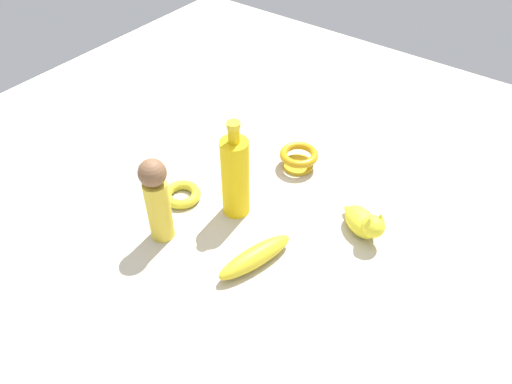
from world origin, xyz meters
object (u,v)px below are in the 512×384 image
at_px(bowl, 299,157).
at_px(person_figure_adult, 157,199).
at_px(cat_figurine, 365,223).
at_px(nail_polish_jar, 231,153).
at_px(banana, 255,257).
at_px(bangle, 182,195).
at_px(bottle_tall, 235,176).

distance_m(bowl, person_figure_adult, 0.42).
bearing_deg(cat_figurine, nail_polish_jar, -95.04).
bearing_deg(banana, bowl, 33.51).
xyz_separation_m(bangle, bottle_tall, (-0.05, 0.14, 0.10)).
xyz_separation_m(nail_polish_jar, banana, (0.26, 0.27, 0.01)).
xyz_separation_m(banana, bangle, (-0.06, -0.27, -0.01)).
height_order(cat_figurine, bottle_tall, bottle_tall).
relative_size(nail_polish_jar, cat_figurine, 0.29).
bearing_deg(bowl, nail_polish_jar, -64.12).
relative_size(bowl, bangle, 1.07).
relative_size(cat_figurine, person_figure_adult, 0.58).
height_order(banana, person_figure_adult, person_figure_adult).
bearing_deg(cat_figurine, bowl, -114.70).
height_order(banana, bottle_tall, bottle_tall).
distance_m(banana, cat_figurine, 0.27).
bearing_deg(bowl, banana, 17.69).
height_order(nail_polish_jar, cat_figurine, cat_figurine).
distance_m(nail_polish_jar, person_figure_adult, 0.33).
distance_m(bowl, bangle, 0.32).
height_order(bangle, person_figure_adult, person_figure_adult).
distance_m(bangle, person_figure_adult, 0.16).
xyz_separation_m(bowl, person_figure_adult, (0.40, -0.12, 0.08)).
xyz_separation_m(banana, cat_figurine, (-0.22, 0.15, 0.01)).
height_order(nail_polish_jar, bangle, nail_polish_jar).
height_order(bangle, cat_figurine, cat_figurine).
bearing_deg(cat_figurine, bottle_tall, -68.37).
bearing_deg(cat_figurine, bangle, -68.98).
height_order(nail_polish_jar, banana, banana).
distance_m(nail_polish_jar, banana, 0.38).
bearing_deg(person_figure_adult, nail_polish_jar, -171.02).
bearing_deg(cat_figurine, person_figure_adult, -53.03).
relative_size(bangle, person_figure_adult, 0.44).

